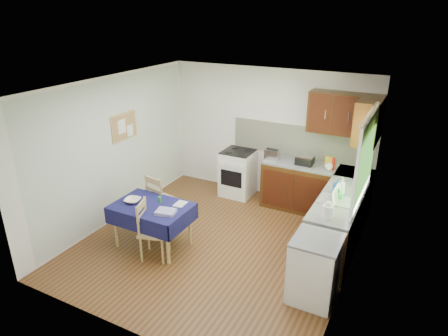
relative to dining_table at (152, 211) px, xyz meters
The scene contains 33 objects.
floor 1.17m from the dining_table, 29.96° to the left, with size 4.20×4.20×0.00m, color #4A2D13.
ceiling 2.14m from the dining_table, 29.96° to the left, with size 4.00×4.20×0.02m, color white.
wall_back 2.81m from the dining_table, 71.59° to the left, with size 4.00×0.02×2.50m, color white.
wall_front 1.93m from the dining_table, 61.62° to the right, with size 4.00×0.02×2.50m, color white.
wall_left 1.40m from the dining_table, 156.28° to the left, with size 0.02×4.20×2.50m, color silver.
wall_right 2.98m from the dining_table, ahead, with size 0.02×4.20×2.50m, color white.
base_cabinets 2.84m from the dining_table, 38.31° to the left, with size 1.90×2.30×0.86m.
worktop_back 3.00m from the dining_table, 50.20° to the left, with size 1.90×0.60×0.04m, color slate.
worktop_right 2.82m from the dining_table, 24.12° to the left, with size 0.60×1.70×0.04m, color slate.
worktop_corner 3.46m from the dining_table, 41.86° to the left, with size 0.60×0.60×0.04m, color slate.
splashback 3.05m from the dining_table, 59.61° to the left, with size 2.70×0.02×0.60m, color #F1ECCC.
upper_cabinets 3.54m from the dining_table, 43.88° to the left, with size 1.20×0.85×0.70m.
stove 2.33m from the dining_table, 80.97° to the left, with size 0.60×0.61×0.92m.
window 3.25m from the dining_table, 22.91° to the left, with size 0.04×1.48×1.26m.
fridge 2.57m from the dining_table, ahead, with size 0.58×0.60×0.89m.
corkboard 1.69m from the dining_table, 144.15° to the left, with size 0.04×0.62×0.47m.
dining_table is the anchor object (origin of this frame).
chair_far 0.59m from the dining_table, 112.92° to the left, with size 0.51×0.51×0.97m.
chair_near 0.32m from the dining_table, 56.75° to the right, with size 0.51×0.51×0.91m.
toaster 2.52m from the dining_table, 64.14° to the left, with size 0.26×0.16×0.20m.
sandwich_press 2.85m from the dining_table, 53.10° to the left, with size 0.30×0.26×0.17m.
sauce_bottle 3.15m from the dining_table, 45.04° to the left, with size 0.05×0.05×0.22m, color red.
yellow_packet 3.20m from the dining_table, 48.64° to the left, with size 0.13×0.08×0.17m, color gold.
dish_rack 2.76m from the dining_table, 22.50° to the left, with size 0.47×0.36×0.22m.
kettle 2.62m from the dining_table, 11.09° to the left, with size 0.15×0.15×0.25m.
cup 3.09m from the dining_table, 45.81° to the left, with size 0.13×0.13×0.10m, color white.
soap_bottle_a 2.89m from the dining_table, 27.28° to the left, with size 0.10×0.10×0.27m, color white.
soap_bottle_b 2.84m from the dining_table, 28.74° to the left, with size 0.09×0.10×0.21m, color blue.
soap_bottle_c 2.81m from the dining_table, 24.01° to the left, with size 0.12×0.12×0.16m, color #268E3A.
plate_bowl 0.35m from the dining_table, behind, with size 0.24×0.24×0.06m, color #F4E3C8.
book 0.39m from the dining_table, 36.47° to the left, with size 0.16×0.22×0.02m, color white.
spice_jar 0.22m from the dining_table, 66.77° to the left, with size 0.05×0.05×0.10m, color #268B29.
tea_towel 0.38m from the dining_table, 17.33° to the right, with size 0.28×0.22×0.05m, color navy.
Camera 1 is at (2.61, -4.79, 3.52)m, focal length 32.00 mm.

